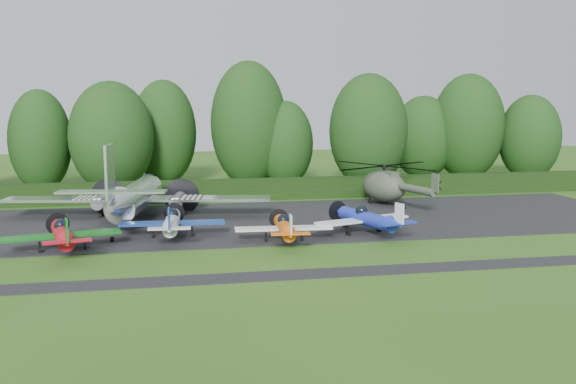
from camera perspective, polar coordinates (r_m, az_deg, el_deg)
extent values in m
plane|color=#265718|center=(40.91, -5.21, -5.35)|extent=(160.00, 160.00, 0.00)
cube|color=black|center=(50.65, -6.36, -2.72)|extent=(70.00, 18.00, 0.01)
cube|color=black|center=(35.14, -4.21, -7.62)|extent=(70.00, 2.00, 0.00)
cube|color=black|center=(61.46, -7.20, -0.80)|extent=(90.00, 1.60, 2.00)
cylinder|color=silver|center=(52.59, -13.36, -0.44)|extent=(2.24, 11.69, 2.24)
cone|color=silver|center=(59.06, -13.11, 0.50)|extent=(2.24, 1.46, 2.24)
cone|color=silver|center=(45.59, -13.72, -1.15)|extent=(2.24, 2.92, 2.24)
sphere|color=black|center=(58.08, -13.16, 0.86)|extent=(1.46, 1.46, 1.46)
cube|color=silver|center=(53.60, -13.31, -0.60)|extent=(21.42, 2.34, 0.21)
cube|color=white|center=(53.88, -17.45, -0.58)|extent=(2.53, 2.43, 0.05)
cube|color=white|center=(53.55, -9.14, -0.36)|extent=(2.53, 2.43, 0.05)
cylinder|color=silver|center=(54.43, -16.55, -0.84)|extent=(1.07, 3.12, 1.07)
cylinder|color=silver|center=(54.17, -9.98, -0.67)|extent=(1.07, 3.12, 1.07)
cylinder|color=black|center=(56.59, -16.34, -0.50)|extent=(3.12, 0.03, 3.12)
cylinder|color=black|center=(56.33, -10.02, -0.33)|extent=(3.12, 0.03, 3.12)
cube|color=silver|center=(44.66, -13.81, 0.05)|extent=(7.30, 1.36, 0.14)
cube|color=silver|center=(44.21, -13.89, 1.74)|extent=(0.18, 2.14, 3.70)
cylinder|color=black|center=(54.22, -16.54, -2.03)|extent=(0.24, 0.88, 0.88)
cylinder|color=black|center=(53.96, -9.94, -1.85)|extent=(0.24, 0.88, 0.88)
cylinder|color=black|center=(44.85, -13.69, -4.11)|extent=(0.18, 0.43, 0.43)
cylinder|color=#AE101B|center=(42.91, -19.42, -3.58)|extent=(1.00, 5.75, 1.00)
sphere|color=black|center=(43.43, -19.33, -2.80)|extent=(0.88, 0.88, 0.88)
cube|color=#0E6317|center=(43.45, -19.31, -3.64)|extent=(7.32, 1.36, 0.15)
cube|color=#AE101B|center=(39.52, -20.16, -4.22)|extent=(2.72, 0.73, 0.10)
cube|color=#0E6317|center=(39.29, -20.23, -3.28)|extent=(0.10, 0.84, 1.36)
cylinder|color=black|center=(46.52, -18.76, -2.65)|extent=(1.57, 0.02, 1.57)
cylinder|color=black|center=(43.64, -21.07, -4.76)|extent=(0.15, 0.46, 0.46)
cylinder|color=black|center=(43.23, -17.51, -4.71)|extent=(0.15, 0.46, 0.46)
cylinder|color=black|center=(45.74, -18.87, -4.10)|extent=(0.13, 0.42, 0.42)
cylinder|color=silver|center=(45.19, -10.28, -2.66)|extent=(1.00, 5.73, 1.00)
sphere|color=black|center=(45.72, -10.30, -1.94)|extent=(0.88, 0.88, 0.88)
cube|color=navy|center=(45.73, -10.28, -2.73)|extent=(7.29, 1.35, 0.15)
cube|color=silver|center=(41.77, -10.22, -3.19)|extent=(2.71, 0.73, 0.10)
cube|color=navy|center=(41.54, -10.24, -2.30)|extent=(0.10, 0.83, 1.35)
cylinder|color=black|center=(48.83, -10.34, -1.85)|extent=(1.56, 0.02, 1.56)
cylinder|color=black|center=(45.70, -11.95, -3.81)|extent=(0.15, 0.46, 0.46)
cylinder|color=black|center=(45.72, -8.55, -3.72)|extent=(0.15, 0.46, 0.46)
cylinder|color=black|center=(48.04, -10.29, -3.20)|extent=(0.13, 0.42, 0.42)
cylinder|color=#E25C0D|center=(43.16, -0.32, -3.18)|extent=(0.91, 5.20, 0.91)
sphere|color=black|center=(43.63, -0.46, -2.49)|extent=(0.79, 0.79, 0.79)
cube|color=silver|center=(43.65, -0.44, -3.24)|extent=(6.62, 1.23, 0.13)
cube|color=#E25C0D|center=(40.12, 0.50, -3.72)|extent=(2.46, 0.66, 0.09)
cube|color=silver|center=(39.90, 0.53, -2.88)|extent=(0.09, 0.76, 1.23)
cylinder|color=black|center=(46.41, -1.09, -2.37)|extent=(1.42, 0.02, 1.42)
cylinder|color=black|center=(43.41, -1.99, -4.29)|extent=(0.13, 0.42, 0.42)
cylinder|color=black|center=(43.85, 1.19, -4.16)|extent=(0.13, 0.42, 0.42)
cylinder|color=black|center=(45.71, -0.89, -3.67)|extent=(0.11, 0.38, 0.38)
cylinder|color=#1C2CAA|center=(45.98, 7.02, -2.39)|extent=(1.01, 5.79, 1.01)
sphere|color=black|center=(46.48, 6.79, -1.67)|extent=(0.88, 0.88, 0.88)
cube|color=silver|center=(46.50, 6.81, -2.46)|extent=(7.37, 1.37, 0.15)
cube|color=#1C2CAA|center=(42.70, 8.46, -2.88)|extent=(2.74, 0.74, 0.11)
cube|color=silver|center=(42.47, 8.53, -2.00)|extent=(0.11, 0.84, 1.37)
cylinder|color=black|center=(49.49, 5.68, -1.61)|extent=(1.58, 0.02, 1.58)
cylinder|color=black|center=(46.06, 5.25, -3.57)|extent=(0.15, 0.46, 0.46)
cylinder|color=black|center=(46.89, 8.47, -3.41)|extent=(0.15, 0.46, 0.46)
cylinder|color=black|center=(48.73, 6.00, -2.95)|extent=(0.13, 0.42, 0.42)
ellipsoid|color=#384132|center=(59.31, 8.52, 0.53)|extent=(2.97, 5.45, 2.85)
cylinder|color=#384132|center=(55.29, 10.00, 0.23)|extent=(0.67, 5.71, 0.67)
cube|color=#384132|center=(52.46, 11.17, 0.71)|extent=(0.11, 0.86, 1.52)
cylinder|color=black|center=(59.14, 8.55, 1.90)|extent=(0.29, 0.29, 0.76)
cylinder|color=black|center=(59.10, 8.56, 2.31)|extent=(0.67, 0.67, 0.24)
cylinder|color=black|center=(59.10, 8.56, 2.31)|extent=(11.43, 11.43, 0.06)
cube|color=#384132|center=(58.47, 8.79, 1.49)|extent=(0.86, 1.90, 0.67)
ellipsoid|color=black|center=(60.73, 8.04, 0.81)|extent=(1.81, 1.81, 1.63)
cylinder|color=black|center=(59.93, 7.39, -0.75)|extent=(0.17, 0.53, 0.53)
cylinder|color=black|center=(60.55, 9.10, -0.70)|extent=(0.17, 0.53, 0.53)
cylinder|color=black|center=(56.70, 9.51, -1.36)|extent=(0.15, 0.46, 0.46)
cylinder|color=#3F3326|center=(66.71, 13.52, 0.24)|extent=(0.11, 0.11, 1.13)
cylinder|color=#3F3326|center=(67.92, 15.68, 0.30)|extent=(0.11, 0.11, 1.13)
cube|color=white|center=(67.22, 14.63, 0.83)|extent=(3.01, 0.08, 0.94)
cylinder|color=black|center=(73.84, -10.88, 2.14)|extent=(0.70, 0.70, 3.85)
ellipsoid|color=#163210|center=(73.54, -10.96, 5.22)|extent=(7.21, 7.21, 11.78)
cylinder|color=black|center=(68.96, -15.31, 1.53)|extent=(0.70, 0.70, 3.76)
ellipsoid|color=#163210|center=(68.63, -15.44, 4.74)|extent=(8.64, 8.64, 11.48)
cylinder|color=black|center=(80.27, 15.57, 2.57)|extent=(0.70, 0.70, 4.13)
ellipsoid|color=#163210|center=(79.98, 15.69, 5.60)|extent=(8.60, 8.60, 12.63)
cylinder|color=black|center=(81.63, 20.57, 2.15)|extent=(0.70, 0.70, 3.32)
ellipsoid|color=#163210|center=(81.37, 20.70, 4.54)|extent=(7.15, 7.15, 10.14)
cylinder|color=black|center=(71.59, -21.02, 1.41)|extent=(0.70, 0.70, 3.49)
ellipsoid|color=#163210|center=(71.29, -21.17, 4.26)|extent=(6.33, 6.33, 10.65)
cylinder|color=black|center=(71.57, -3.49, 2.35)|extent=(0.70, 0.70, 4.52)
ellipsoid|color=#163210|center=(71.24, -3.52, 6.07)|extent=(8.38, 8.38, 13.80)
cylinder|color=black|center=(71.16, -0.25, 1.76)|extent=(0.70, 0.70, 3.09)
ellipsoid|color=#163210|center=(70.87, -0.25, 4.32)|extent=(6.18, 6.18, 9.46)
cylinder|color=black|center=(79.73, 11.85, 2.35)|extent=(0.70, 0.70, 3.28)
ellipsoid|color=#163210|center=(79.46, 11.92, 4.77)|extent=(7.68, 7.68, 10.03)
cylinder|color=black|center=(70.42, 7.10, 2.02)|extent=(0.70, 0.70, 4.06)
ellipsoid|color=#163210|center=(70.10, 7.16, 5.41)|extent=(8.47, 8.47, 12.40)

